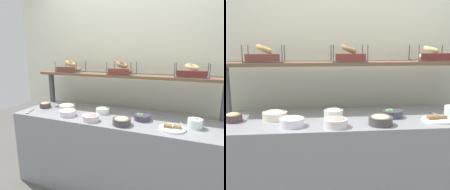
# 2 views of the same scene
# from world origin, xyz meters

# --- Properties ---
(ground_plane) EXTENTS (8.00, 8.00, 0.00)m
(ground_plane) POSITION_xyz_m (0.00, 0.00, 0.00)
(ground_plane) COLOR #595651
(back_wall) EXTENTS (3.43, 0.06, 2.40)m
(back_wall) POSITION_xyz_m (0.00, 0.55, 1.20)
(back_wall) COLOR silver
(back_wall) RESTS_ON ground_plane
(deli_counter) EXTENTS (2.23, 0.70, 0.85)m
(deli_counter) POSITION_xyz_m (0.00, 0.00, 0.42)
(deli_counter) COLOR gray
(deli_counter) RESTS_ON ground_plane
(shelf_riser_left) EXTENTS (0.05, 0.05, 0.40)m
(shelf_riser_left) POSITION_xyz_m (-1.05, 0.27, 1.05)
(shelf_riser_left) COLOR #4C4C51
(shelf_riser_left) RESTS_ON deli_counter
(upper_shelf) EXTENTS (2.19, 0.32, 0.03)m
(upper_shelf) POSITION_xyz_m (0.00, 0.27, 1.26)
(upper_shelf) COLOR brown
(upper_shelf) RESTS_ON shelf_riser_left
(bowl_tuna_salad) EXTENTS (0.18, 0.18, 0.08)m
(bowl_tuna_salad) POSITION_xyz_m (0.15, -0.22, 0.89)
(bowl_tuna_salad) COLOR #494444
(bowl_tuna_salad) RESTS_ON deli_counter
(bowl_veggie_mix) EXTENTS (0.16, 0.16, 0.07)m
(bowl_veggie_mix) POSITION_xyz_m (0.30, -0.02, 0.88)
(bowl_veggie_mix) COLOR #413D51
(bowl_veggie_mix) RESTS_ON deli_counter
(bowl_beet_salad) EXTENTS (0.13, 0.13, 0.09)m
(bowl_beet_salad) POSITION_xyz_m (0.80, -0.04, 0.89)
(bowl_beet_salad) COLOR white
(bowl_beet_salad) RESTS_ON deli_counter
(bowl_potato_salad) EXTENTS (0.19, 0.19, 0.07)m
(bowl_potato_salad) POSITION_xyz_m (-0.63, 0.01, 0.89)
(bowl_potato_salad) COLOR beige
(bowl_potato_salad) RESTS_ON deli_counter
(bowl_scallion_spread) EXTENTS (0.16, 0.16, 0.07)m
(bowl_scallion_spread) POSITION_xyz_m (-0.17, 0.04, 0.89)
(bowl_scallion_spread) COLOR white
(bowl_scallion_spread) RESTS_ON deli_counter
(bowl_lox_spread) EXTENTS (0.17, 0.17, 0.07)m
(bowl_lox_spread) POSITION_xyz_m (-0.18, -0.23, 0.89)
(bowl_lox_spread) COLOR silver
(bowl_lox_spread) RESTS_ON deli_counter
(bowl_cream_cheese) EXTENTS (0.18, 0.18, 0.08)m
(bowl_cream_cheese) POSITION_xyz_m (-0.49, -0.19, 0.89)
(bowl_cream_cheese) COLOR white
(bowl_cream_cheese) RESTS_ON deli_counter
(bowl_hummus) EXTENTS (0.13, 0.13, 0.07)m
(bowl_hummus) POSITION_xyz_m (-0.94, -0.02, 0.88)
(bowl_hummus) COLOR #4F3B3A
(bowl_hummus) RESTS_ON deli_counter
(serving_plate_white) EXTENTS (0.23, 0.23, 0.04)m
(serving_plate_white) POSITION_xyz_m (0.61, -0.16, 0.86)
(serving_plate_white) COLOR white
(serving_plate_white) RESTS_ON deli_counter
(serving_spoon_near_plate) EXTENTS (0.05, 0.17, 0.01)m
(serving_spoon_near_plate) POSITION_xyz_m (0.68, -0.03, 0.86)
(serving_spoon_near_plate) COLOR #B7B7BC
(serving_spoon_near_plate) RESTS_ON deli_counter
(serving_spoon_by_edge) EXTENTS (0.08, 0.17, 0.01)m
(serving_spoon_by_edge) POSITION_xyz_m (-0.97, -0.26, 0.86)
(serving_spoon_by_edge) COLOR #B7B7BC
(serving_spoon_by_edge) RESTS_ON deli_counter
(bagel_basket_sesame) EXTENTS (0.32, 0.26, 0.16)m
(bagel_basket_sesame) POSITION_xyz_m (-0.73, 0.26, 1.33)
(bagel_basket_sesame) COLOR #4C4C51
(bagel_basket_sesame) RESTS_ON upper_shelf
(bagel_basket_everything) EXTENTS (0.29, 0.24, 0.15)m
(bagel_basket_everything) POSITION_xyz_m (-0.02, 0.25, 1.33)
(bagel_basket_everything) COLOR #4C4C51
(bagel_basket_everything) RESTS_ON upper_shelf
(bagel_basket_plain) EXTENTS (0.33, 0.26, 0.14)m
(bagel_basket_plain) POSITION_xyz_m (0.73, 0.28, 1.33)
(bagel_basket_plain) COLOR #4C4C51
(bagel_basket_plain) RESTS_ON upper_shelf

